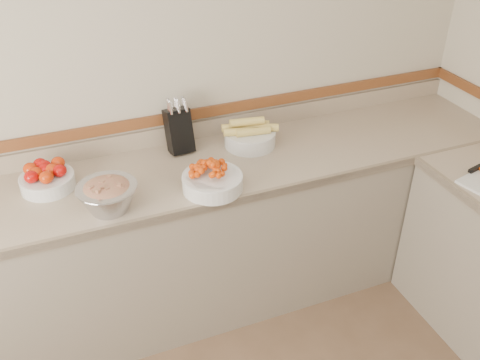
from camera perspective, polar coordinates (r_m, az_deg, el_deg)
name	(u,v)px	position (r m, az deg, el deg)	size (l,w,h in m)	color
back_wall	(128,79)	(2.79, -11.91, 10.50)	(4.00, 4.00, 0.00)	#BEB39C
counter_back	(158,247)	(2.95, -8.76, -7.09)	(4.00, 0.65, 1.08)	tan
knife_block	(179,129)	(2.85, -6.55, 5.38)	(0.14, 0.16, 0.31)	black
tomato_bowl	(46,177)	(2.71, -19.95, 0.27)	(0.26, 0.26, 0.13)	silver
cherry_tomato_bowl	(212,179)	(2.55, -2.98, 0.10)	(0.29, 0.29, 0.16)	silver
corn_bowl	(250,135)	(2.91, 1.05, 4.80)	(0.31, 0.28, 0.17)	silver
rhubarb_bowl	(108,195)	(2.46, -13.92, -1.57)	(0.28, 0.28, 0.15)	#B2B2BA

